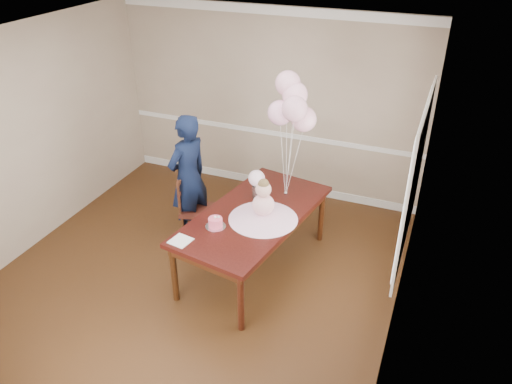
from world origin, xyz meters
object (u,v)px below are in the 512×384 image
object	(u,v)px
dining_table_top	(254,215)
woman	(188,177)
birthday_cake	(215,222)
dining_chair_seat	(197,210)

from	to	relation	value
dining_table_top	woman	distance (m)	1.12
birthday_cake	woman	world-z (taller)	woman
woman	dining_table_top	bearing A→B (deg)	88.63
dining_table_top	dining_chair_seat	xyz separation A→B (m)	(-0.92, 0.33, -0.34)
dining_table_top	woman	xyz separation A→B (m)	(-1.05, 0.37, 0.09)
woman	birthday_cake	bearing A→B (deg)	62.31
dining_table_top	woman	bearing A→B (deg)	170.09
dining_table_top	birthday_cake	distance (m)	0.51
birthday_cake	dining_chair_seat	size ratio (longest dim) A/B	0.39
birthday_cake	dining_chair_seat	xyz separation A→B (m)	(-0.64, 0.75, -0.43)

